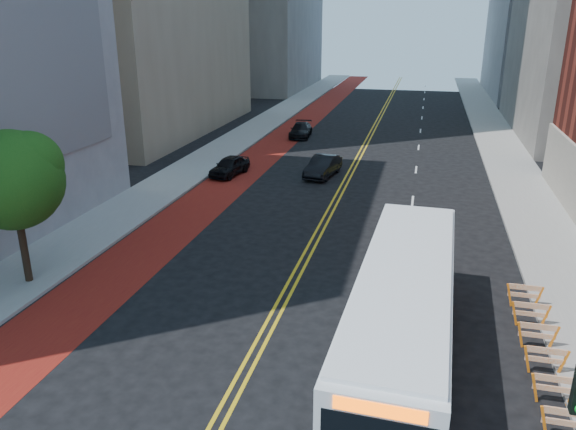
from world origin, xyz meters
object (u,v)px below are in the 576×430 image
(street_tree, at_px, (14,176))
(car_b, at_px, (323,166))
(transit_bus, at_px, (403,314))
(car_c, at_px, (301,130))
(car_a, at_px, (230,166))

(street_tree, xyz_separation_m, car_b, (9.38, 20.44, -4.16))
(street_tree, distance_m, transit_bus, 16.65)
(car_c, bearing_deg, transit_bus, -77.08)
(street_tree, xyz_separation_m, transit_bus, (16.21, -2.35, -3.00))
(transit_bus, bearing_deg, car_a, 124.66)
(transit_bus, bearing_deg, street_tree, 173.97)
(car_a, distance_m, car_b, 6.92)
(street_tree, relative_size, car_b, 1.47)
(transit_bus, height_order, car_a, transit_bus)
(car_b, bearing_deg, car_c, 117.85)
(street_tree, height_order, car_a, street_tree)
(street_tree, relative_size, car_c, 1.44)
(transit_bus, distance_m, car_b, 23.83)
(car_a, bearing_deg, car_b, 20.87)
(street_tree, height_order, car_b, street_tree)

